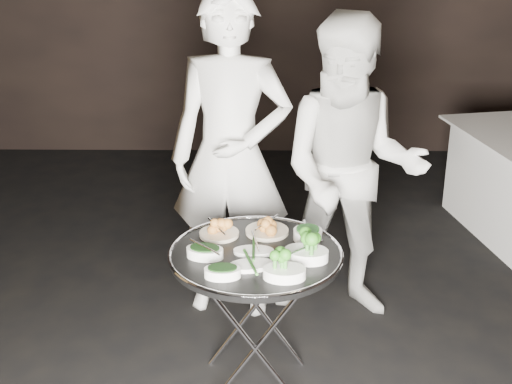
{
  "coord_description": "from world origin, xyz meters",
  "views": [
    {
      "loc": [
        0.07,
        -2.81,
        2.16
      ],
      "look_at": [
        0.03,
        0.14,
        0.95
      ],
      "focal_mm": 50.0,
      "sensor_mm": 36.0,
      "label": 1
    }
  ],
  "objects_px": {
    "tray_stand": "(256,317)",
    "waiter_left": "(231,158)",
    "waiter_right": "(351,172)",
    "serving_tray": "(256,255)"
  },
  "relations": [
    {
      "from": "tray_stand",
      "to": "waiter_left",
      "type": "distance_m",
      "value": 0.93
    },
    {
      "from": "waiter_right",
      "to": "serving_tray",
      "type": "bearing_deg",
      "value": -117.21
    },
    {
      "from": "serving_tray",
      "to": "waiter_left",
      "type": "bearing_deg",
      "value": 100.3
    },
    {
      "from": "tray_stand",
      "to": "serving_tray",
      "type": "height_order",
      "value": "serving_tray"
    },
    {
      "from": "tray_stand",
      "to": "waiter_right",
      "type": "distance_m",
      "value": 0.98
    },
    {
      "from": "tray_stand",
      "to": "waiter_right",
      "type": "height_order",
      "value": "waiter_right"
    },
    {
      "from": "waiter_left",
      "to": "waiter_right",
      "type": "bearing_deg",
      "value": 2.53
    },
    {
      "from": "serving_tray",
      "to": "waiter_right",
      "type": "bearing_deg",
      "value": 55.52
    },
    {
      "from": "waiter_left",
      "to": "waiter_right",
      "type": "relative_size",
      "value": 1.07
    },
    {
      "from": "tray_stand",
      "to": "waiter_right",
      "type": "xyz_separation_m",
      "value": [
        0.5,
        0.72,
        0.44
      ]
    }
  ]
}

